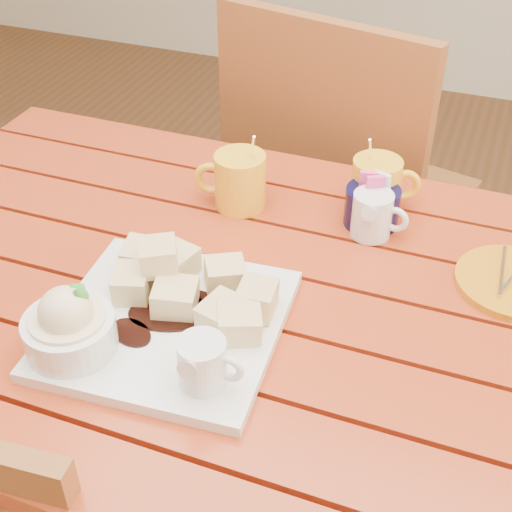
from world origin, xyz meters
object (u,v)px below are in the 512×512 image
at_px(table, 226,341).
at_px(dessert_plate, 148,316).
at_px(coffee_mug_right, 377,184).
at_px(chair_far, 340,192).
at_px(coffee_mug_left, 238,180).

distance_m(table, dessert_plate, 0.20).
xyz_separation_m(coffee_mug_right, chair_far, (-0.14, 0.35, -0.26)).
distance_m(coffee_mug_right, chair_far, 0.46).
height_order(table, coffee_mug_left, coffee_mug_left).
relative_size(dessert_plate, coffee_mug_left, 2.24).
relative_size(table, coffee_mug_left, 8.62).
bearing_deg(dessert_plate, coffee_mug_left, 91.17).
height_order(table, chair_far, chair_far).
height_order(table, dessert_plate, dessert_plate).
height_order(table, coffee_mug_right, coffee_mug_right).
height_order(dessert_plate, coffee_mug_right, coffee_mug_right).
relative_size(coffee_mug_right, chair_far, 0.14).
xyz_separation_m(coffee_mug_left, coffee_mug_right, (0.21, 0.07, -0.00)).
xyz_separation_m(coffee_mug_left, chair_far, (0.07, 0.42, -0.26)).
bearing_deg(dessert_plate, coffee_mug_right, 62.70).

